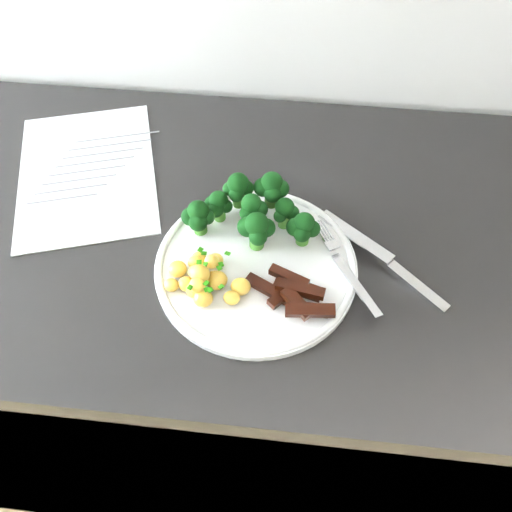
# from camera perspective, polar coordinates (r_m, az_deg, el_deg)

# --- Properties ---
(counter) EXTENTS (2.46, 0.62, 0.92)m
(counter) POSITION_cam_1_polar(r_m,az_deg,el_deg) (1.17, -0.33, -11.38)
(counter) COLOR black
(counter) RESTS_ON ground
(recipe_paper) EXTENTS (0.30, 0.36, 0.00)m
(recipe_paper) POSITION_cam_1_polar(r_m,az_deg,el_deg) (0.90, -18.32, 8.88)
(recipe_paper) COLOR silver
(recipe_paper) RESTS_ON counter
(plate) EXTENTS (0.29, 0.29, 0.02)m
(plate) POSITION_cam_1_polar(r_m,az_deg,el_deg) (0.73, -0.00, -1.01)
(plate) COLOR white
(plate) RESTS_ON counter
(broccoli) EXTENTS (0.20, 0.13, 0.07)m
(broccoli) POSITION_cam_1_polar(r_m,az_deg,el_deg) (0.74, -0.33, 5.26)
(broccoli) COLOR #336D1E
(broccoli) RESTS_ON plate
(potatoes) EXTENTS (0.12, 0.09, 0.04)m
(potatoes) POSITION_cam_1_polar(r_m,az_deg,el_deg) (0.70, -5.65, -2.54)
(potatoes) COLOR #F9C44E
(potatoes) RESTS_ON plate
(beef_strips) EXTENTS (0.13, 0.08, 0.03)m
(beef_strips) POSITION_cam_1_polar(r_m,az_deg,el_deg) (0.69, 4.36, -4.29)
(beef_strips) COLOR black
(beef_strips) RESTS_ON plate
(fork) EXTENTS (0.10, 0.16, 0.02)m
(fork) POSITION_cam_1_polar(r_m,az_deg,el_deg) (0.72, 10.12, -1.55)
(fork) COLOR silver
(fork) RESTS_ON plate
(knife) EXTENTS (0.18, 0.16, 0.02)m
(knife) POSITION_cam_1_polar(r_m,az_deg,el_deg) (0.75, 15.46, -1.57)
(knife) COLOR silver
(knife) RESTS_ON plate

